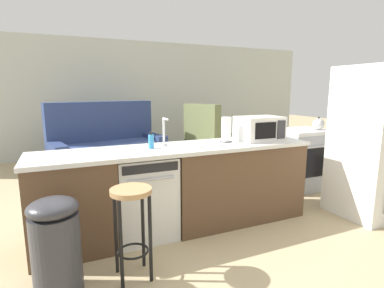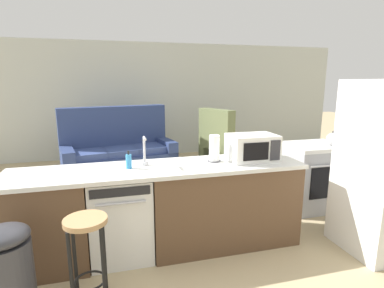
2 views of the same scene
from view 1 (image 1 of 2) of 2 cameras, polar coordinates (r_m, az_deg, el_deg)
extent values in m
plane|color=tan|center=(3.36, -4.68, -15.94)|extent=(24.00, 24.00, 0.00)
cube|color=beige|center=(7.18, -13.67, 8.49)|extent=(10.00, 0.06, 2.60)
cube|color=brown|center=(3.05, -21.78, -10.71)|extent=(0.75, 0.62, 0.86)
cube|color=brown|center=(3.54, 8.05, -7.17)|extent=(1.55, 0.62, 0.86)
cube|color=silver|center=(3.13, -2.32, -0.85)|extent=(2.94, 0.66, 0.04)
cube|color=black|center=(3.39, -2.22, -14.92)|extent=(2.86, 0.56, 0.08)
cube|color=silver|center=(3.13, -9.18, -9.70)|extent=(0.58, 0.58, 0.84)
cube|color=black|center=(2.75, -7.83, -4.62)|extent=(0.52, 0.01, 0.08)
cylinder|color=#B2B2B7|center=(2.77, -7.70, -6.69)|extent=(0.44, 0.02, 0.02)
cube|color=#A8AAB2|center=(4.87, 20.03, -2.92)|extent=(0.76, 0.64, 0.85)
cube|color=black|center=(4.64, 22.83, -3.20)|extent=(0.53, 0.01, 0.43)
cylinder|color=silver|center=(4.58, 23.24, -0.47)|extent=(0.61, 0.03, 0.03)
cube|color=white|center=(4.80, 20.35, 2.32)|extent=(0.76, 0.64, 0.05)
torus|color=black|center=(4.58, 19.93, 2.25)|extent=(0.16, 0.16, 0.01)
torus|color=black|center=(4.83, 22.88, 2.43)|extent=(0.16, 0.16, 0.01)
torus|color=black|center=(4.77, 17.82, 2.66)|extent=(0.16, 0.16, 0.01)
torus|color=black|center=(5.00, 20.77, 2.82)|extent=(0.16, 0.16, 0.01)
cube|color=white|center=(4.09, 31.06, 0.24)|extent=(0.72, 0.70, 1.75)
cube|color=white|center=(3.58, 12.66, 2.91)|extent=(0.50, 0.36, 0.28)
cube|color=black|center=(3.41, 13.88, 2.50)|extent=(0.27, 0.01, 0.18)
cube|color=#2D2D33|center=(3.54, 16.64, 2.65)|extent=(0.11, 0.01, 0.21)
cylinder|color=silver|center=(3.17, -5.36, -0.11)|extent=(0.07, 0.07, 0.03)
cylinder|color=silver|center=(3.15, -5.40, 2.49)|extent=(0.02, 0.02, 0.26)
cylinder|color=silver|center=(3.06, -5.03, 4.74)|extent=(0.02, 0.14, 0.02)
cylinder|color=#4C4C51|center=(3.43, 6.50, 0.51)|extent=(0.14, 0.14, 0.01)
cylinder|color=white|center=(3.41, 6.55, 2.85)|extent=(0.11, 0.11, 0.27)
cylinder|color=#338CCC|center=(3.04, -7.79, 0.45)|extent=(0.06, 0.06, 0.14)
cylinder|color=black|center=(3.02, -7.83, 2.09)|extent=(0.02, 0.02, 0.04)
sphere|color=#B2B2B7|center=(4.81, 22.93, 3.50)|extent=(0.17, 0.17, 0.17)
sphere|color=black|center=(4.80, 23.00, 4.63)|extent=(0.03, 0.03, 0.03)
cone|color=#B2B2B7|center=(4.87, 23.60, 3.73)|extent=(0.08, 0.04, 0.06)
cylinder|color=tan|center=(2.36, -11.56, -8.76)|extent=(0.32, 0.32, 0.04)
cylinder|color=black|center=(2.39, -13.38, -18.28)|extent=(0.03, 0.03, 0.70)
cylinder|color=black|center=(2.43, -7.94, -17.56)|extent=(0.03, 0.03, 0.70)
cylinder|color=black|center=(2.59, -14.32, -16.00)|extent=(0.03, 0.03, 0.70)
cylinder|color=black|center=(2.63, -9.33, -15.40)|extent=(0.03, 0.03, 0.70)
torus|color=black|center=(2.57, -11.14, -19.37)|extent=(0.25, 0.25, 0.02)
cylinder|color=#333338|center=(2.49, -24.35, -18.74)|extent=(0.34, 0.34, 0.62)
ellipsoid|color=#333338|center=(2.35, -25.00, -10.98)|extent=(0.35, 0.35, 0.14)
cube|color=navy|center=(5.76, -15.43, -2.90)|extent=(2.14, 1.30, 0.42)
cube|color=navy|center=(5.99, -16.73, 1.67)|extent=(2.01, 0.65, 1.27)
cube|color=navy|center=(5.51, -24.29, -2.98)|extent=(0.38, 0.92, 0.62)
cube|color=navy|center=(6.10, -7.54, -0.94)|extent=(0.38, 0.92, 0.62)
cube|color=#35477D|center=(5.50, -20.75, -0.93)|extent=(0.68, 0.73, 0.12)
cube|color=#35477D|center=(5.66, -15.39, -0.33)|extent=(0.68, 0.73, 0.12)
cube|color=#35477D|center=(5.87, -10.36, 0.23)|extent=(0.68, 0.73, 0.12)
cube|color=#667047|center=(6.51, 3.57, -1.16)|extent=(1.07, 1.09, 0.40)
cube|color=#667047|center=(6.21, 1.84, 2.06)|extent=(0.52, 0.86, 1.20)
cube|color=#667047|center=(6.28, 6.00, -0.91)|extent=(0.80, 0.46, 0.55)
cube|color=#667047|center=(6.71, 1.32, -0.13)|extent=(0.80, 0.46, 0.55)
camera|label=2|loc=(0.73, 69.46, 23.93)|focal=28.00mm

